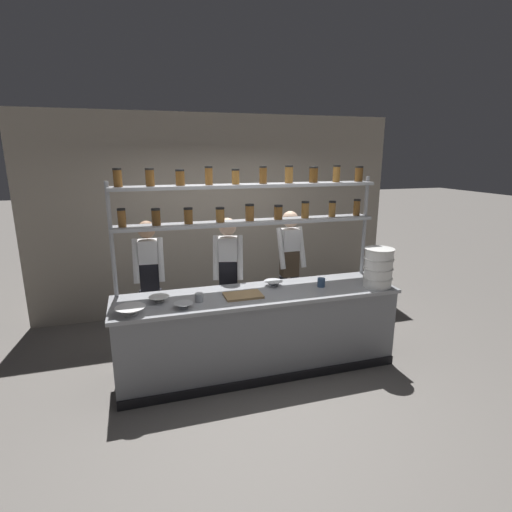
{
  "coord_description": "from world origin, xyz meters",
  "views": [
    {
      "loc": [
        -1.24,
        -3.95,
        2.4
      ],
      "look_at": [
        0.03,
        0.2,
        1.28
      ],
      "focal_mm": 28.0,
      "sensor_mm": 36.0,
      "label": 1
    }
  ],
  "objects": [
    {
      "name": "ground_plane",
      "position": [
        0.0,
        0.0,
        0.0
      ],
      "size": [
        40.0,
        40.0,
        0.0
      ],
      "primitive_type": "plane",
      "color": "slate"
    },
    {
      "name": "back_wall",
      "position": [
        0.0,
        2.01,
        1.48
      ],
      "size": [
        5.53,
        0.12,
        2.97
      ],
      "primitive_type": "cube",
      "color": "#9E9384",
      "rests_on": "ground_plane"
    },
    {
      "name": "prep_counter",
      "position": [
        0.0,
        -0.0,
        0.46
      ],
      "size": [
        3.13,
        0.76,
        0.92
      ],
      "color": "gray",
      "rests_on": "ground_plane"
    },
    {
      "name": "spice_shelf_unit",
      "position": [
        0.0,
        0.33,
        1.82
      ],
      "size": [
        3.01,
        0.28,
        2.27
      ],
      "color": "#999BA0",
      "rests_on": "ground_plane"
    },
    {
      "name": "chef_left",
      "position": [
        -1.12,
        0.83,
        0.94
      ],
      "size": [
        0.37,
        0.3,
        1.64
      ],
      "rotation": [
        0.0,
        0.0,
        -0.06
      ],
      "color": "black",
      "rests_on": "ground_plane"
    },
    {
      "name": "chef_center",
      "position": [
        -0.19,
        0.61,
        0.96
      ],
      "size": [
        0.41,
        0.34,
        1.66
      ],
      "rotation": [
        0.0,
        0.0,
        -0.25
      ],
      "color": "black",
      "rests_on": "ground_plane"
    },
    {
      "name": "chef_right",
      "position": [
        0.69,
        0.83,
        0.97
      ],
      "size": [
        0.36,
        0.29,
        1.68
      ],
      "rotation": [
        0.0,
        0.0,
        0.0
      ],
      "color": "black",
      "rests_on": "ground_plane"
    },
    {
      "name": "container_stack",
      "position": [
        1.37,
        -0.19,
        1.14
      ],
      "size": [
        0.33,
        0.33,
        0.45
      ],
      "color": "white",
      "rests_on": "prep_counter"
    },
    {
      "name": "cutting_board",
      "position": [
        -0.19,
        -0.07,
        0.93
      ],
      "size": [
        0.4,
        0.26,
        0.02
      ],
      "color": "#A88456",
      "rests_on": "prep_counter"
    },
    {
      "name": "prep_bowl_near_left",
      "position": [
        -0.84,
        -0.21,
        0.95
      ],
      "size": [
        0.19,
        0.19,
        0.05
      ],
      "color": "#B2B7BC",
      "rests_on": "prep_counter"
    },
    {
      "name": "prep_bowl_center_front",
      "position": [
        0.24,
        0.17,
        0.95
      ],
      "size": [
        0.22,
        0.22,
        0.06
      ],
      "color": "silver",
      "rests_on": "prep_counter"
    },
    {
      "name": "prep_bowl_center_back",
      "position": [
        -1.06,
        0.03,
        0.95
      ],
      "size": [
        0.21,
        0.21,
        0.06
      ],
      "color": "silver",
      "rests_on": "prep_counter"
    },
    {
      "name": "prep_bowl_near_right",
      "position": [
        -1.34,
        -0.24,
        0.96
      ],
      "size": [
        0.29,
        0.29,
        0.08
      ],
      "color": "white",
      "rests_on": "prep_counter"
    },
    {
      "name": "serving_cup_front",
      "position": [
        0.75,
        -0.02,
        0.97
      ],
      "size": [
        0.09,
        0.09,
        0.1
      ],
      "color": "#334C70",
      "rests_on": "prep_counter"
    },
    {
      "name": "serving_cup_by_board",
      "position": [
        -0.66,
        -0.08,
        0.96
      ],
      "size": [
        0.09,
        0.09,
        0.09
      ],
      "color": "#B2B7BC",
      "rests_on": "prep_counter"
    }
  ]
}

